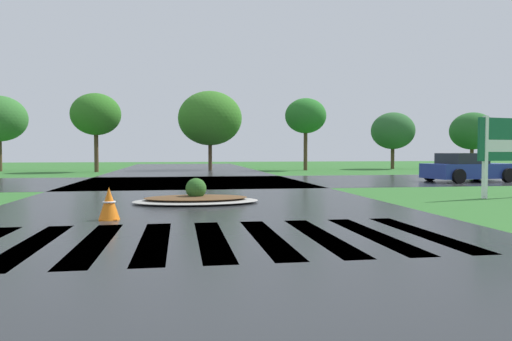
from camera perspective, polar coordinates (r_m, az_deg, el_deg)
asphalt_roadway at (r=13.37m, az=-6.98°, el=-3.70°), size 10.21×80.00×0.01m
asphalt_cross_road at (r=21.91m, az=-7.82°, el=-1.36°), size 90.00×9.19×0.01m
crosswalk_stripes at (r=7.66m, az=-5.35°, el=-8.21°), size 7.65×3.55×0.01m
estate_billboard at (r=16.30m, az=28.14°, el=2.85°), size 2.38×0.59×2.45m
median_island at (r=12.92m, az=-7.23°, el=-3.35°), size 3.39×1.92×0.68m
car_blue_compact at (r=23.94m, az=24.04°, el=0.22°), size 4.18×2.60×1.32m
traffic_cone at (r=10.16m, az=-17.27°, el=-3.86°), size 0.43×0.43×0.67m
background_treeline at (r=35.46m, az=-2.32°, el=5.93°), size 39.17×6.50×5.93m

